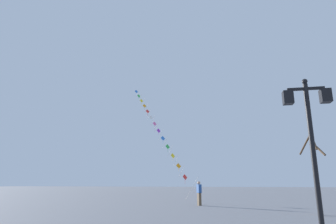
{
  "coord_description": "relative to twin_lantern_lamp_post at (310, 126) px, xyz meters",
  "views": [
    {
      "loc": [
        0.25,
        -1.29,
        1.67
      ],
      "look_at": [
        -3.78,
        19.87,
        6.93
      ],
      "focal_mm": 30.59,
      "sensor_mm": 36.0,
      "label": 1
    }
  ],
  "objects": [
    {
      "name": "kite_train",
      "position": [
        -9.66,
        21.89,
        4.38
      ],
      "size": [
        9.96,
        14.34,
        14.38
      ],
      "color": "brown",
      "rests_on": "ground_plane"
    },
    {
      "name": "kite_flyer",
      "position": [
        -4.33,
        12.92,
        -2.33
      ],
      "size": [
        0.45,
        0.6,
        1.71
      ],
      "rotation": [
        0.0,
        0.0,
        2.11
      ],
      "color": "brown",
      "rests_on": "ground_plane"
    },
    {
      "name": "ground_plane",
      "position": [
        -2.76,
        12.58,
        -3.24
      ],
      "size": [
        160.0,
        160.0,
        0.0
      ],
      "primitive_type": "plane",
      "color": "gray"
    },
    {
      "name": "bare_tree",
      "position": [
        2.29,
        7.92,
        -0.88
      ],
      "size": [
        0.9,
        1.76,
        4.39
      ],
      "color": "#4C3826",
      "rests_on": "ground_plane"
    },
    {
      "name": "twin_lantern_lamp_post",
      "position": [
        0.0,
        0.0,
        0.0
      ],
      "size": [
        1.32,
        0.28,
        4.67
      ],
      "color": "black",
      "rests_on": "ground_plane"
    }
  ]
}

